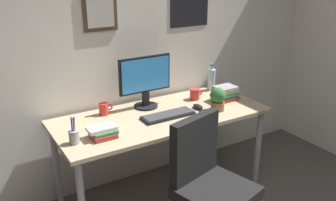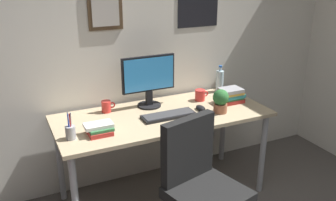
# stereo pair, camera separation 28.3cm
# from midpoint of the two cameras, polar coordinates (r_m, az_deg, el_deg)

# --- Properties ---
(wall_back) EXTENTS (4.40, 0.10, 2.60)m
(wall_back) POSITION_cam_midpoint_polar(r_m,az_deg,el_deg) (3.13, -10.94, 9.10)
(wall_back) COLOR silver
(wall_back) RESTS_ON ground_plane
(desk) EXTENTS (1.72, 0.74, 0.76)m
(desk) POSITION_cam_midpoint_polar(r_m,az_deg,el_deg) (2.99, -3.70, -3.53)
(desk) COLOR tan
(desk) RESTS_ON ground_plane
(office_chair) EXTENTS (0.58, 0.58, 0.95)m
(office_chair) POSITION_cam_midpoint_polar(r_m,az_deg,el_deg) (2.55, 2.90, -12.16)
(office_chair) COLOR black
(office_chair) RESTS_ON ground_plane
(monitor) EXTENTS (0.46, 0.20, 0.43)m
(monitor) POSITION_cam_midpoint_polar(r_m,az_deg,el_deg) (3.05, -6.21, 3.18)
(monitor) COLOR black
(monitor) RESTS_ON desk
(keyboard) EXTENTS (0.43, 0.15, 0.03)m
(keyboard) POSITION_cam_midpoint_polar(r_m,az_deg,el_deg) (2.91, -2.76, -2.35)
(keyboard) COLOR black
(keyboard) RESTS_ON desk
(computer_mouse) EXTENTS (0.06, 0.11, 0.04)m
(computer_mouse) POSITION_cam_midpoint_polar(r_m,az_deg,el_deg) (3.06, 2.01, -1.01)
(computer_mouse) COLOR black
(computer_mouse) RESTS_ON desk
(water_bottle) EXTENTS (0.07, 0.07, 0.25)m
(water_bottle) POSITION_cam_midpoint_polar(r_m,az_deg,el_deg) (3.50, 4.46, 3.26)
(water_bottle) COLOR silver
(water_bottle) RESTS_ON desk
(coffee_mug_near) EXTENTS (0.13, 0.09, 0.10)m
(coffee_mug_near) POSITION_cam_midpoint_polar(r_m,az_deg,el_deg) (3.26, 1.72, 0.97)
(coffee_mug_near) COLOR red
(coffee_mug_near) RESTS_ON desk
(coffee_mug_far) EXTENTS (0.11, 0.08, 0.10)m
(coffee_mug_far) POSITION_cam_midpoint_polar(r_m,az_deg,el_deg) (3.01, -12.52, -1.33)
(coffee_mug_far) COLOR red
(coffee_mug_far) RESTS_ON desk
(potted_plant) EXTENTS (0.13, 0.13, 0.19)m
(potted_plant) POSITION_cam_midpoint_polar(r_m,az_deg,el_deg) (3.01, 5.08, 0.28)
(potted_plant) COLOR brown
(potted_plant) RESTS_ON desk
(pen_cup) EXTENTS (0.07, 0.07, 0.20)m
(pen_cup) POSITION_cam_midpoint_polar(r_m,az_deg,el_deg) (2.59, -17.39, -5.36)
(pen_cup) COLOR #9EA0A5
(pen_cup) RESTS_ON desk
(book_stack_left) EXTENTS (0.22, 0.17, 0.13)m
(book_stack_left) POSITION_cam_midpoint_polar(r_m,az_deg,el_deg) (3.26, 6.39, 1.08)
(book_stack_left) COLOR #B22D28
(book_stack_left) RESTS_ON desk
(book_stack_right) EXTENTS (0.20, 0.15, 0.08)m
(book_stack_right) POSITION_cam_midpoint_polar(r_m,az_deg,el_deg) (2.63, -13.09, -4.84)
(book_stack_right) COLOR #B22D28
(book_stack_right) RESTS_ON desk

